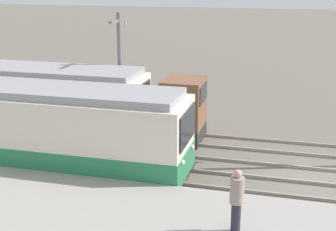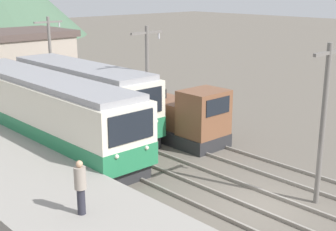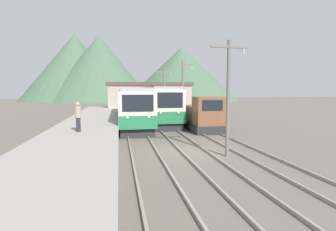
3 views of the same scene
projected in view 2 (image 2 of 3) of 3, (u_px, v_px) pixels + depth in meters
name	position (u px, v px, depth m)	size (l,w,h in m)	color
ground_plane	(263.00, 206.00, 17.67)	(200.00, 200.00, 0.00)	#665E54
track_left	(217.00, 227.00, 15.95)	(1.54, 60.00, 0.14)	gray
track_center	(266.00, 202.00, 17.78)	(1.54, 60.00, 0.14)	gray
track_right	(308.00, 181.00, 19.75)	(1.54, 60.00, 0.14)	gray
commuter_train_left	(44.00, 114.00, 23.81)	(2.84, 14.44, 3.71)	#28282B
commuter_train_center	(82.00, 101.00, 26.21)	(2.84, 10.98, 3.85)	#28282B
shunting_locomotive	(181.00, 118.00, 24.88)	(2.40, 5.79, 3.00)	#28282B
catenary_mast_near	(324.00, 118.00, 17.03)	(2.00, 0.20, 6.11)	slate
catenary_mast_mid	(148.00, 80.00, 24.00)	(2.00, 0.20, 6.11)	slate
catenary_mast_far	(51.00, 59.00, 30.96)	(2.00, 0.20, 6.11)	slate
person_on_platform	(80.00, 185.00, 14.66)	(0.38, 0.38, 1.81)	#282833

